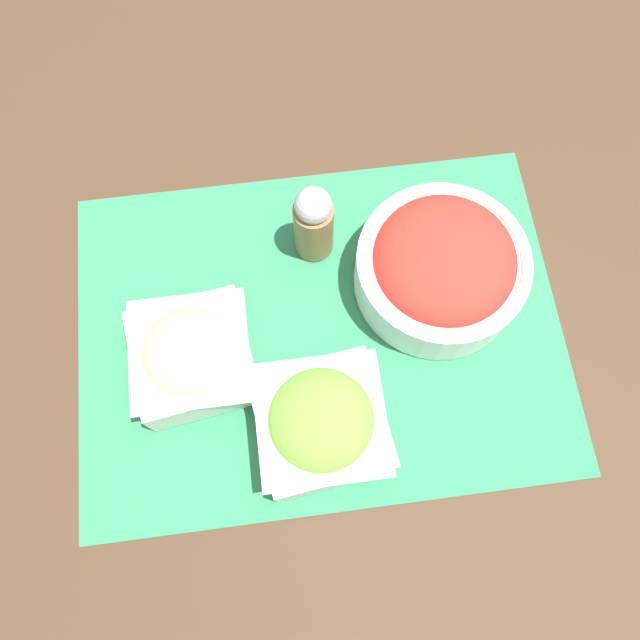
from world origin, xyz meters
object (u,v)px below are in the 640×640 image
(cucumber_bowl, at_px, (193,356))
(pepper_shaker, at_px, (314,222))
(lettuce_bowl, at_px, (321,422))
(tomato_bowl, at_px, (442,266))

(cucumber_bowl, xyz_separation_m, pepper_shaker, (-0.15, -0.13, 0.02))
(cucumber_bowl, bearing_deg, lettuce_bowl, 145.42)
(cucumber_bowl, distance_m, lettuce_bowl, 0.15)
(cucumber_bowl, relative_size, tomato_bowl, 0.72)
(tomato_bowl, relative_size, lettuce_bowl, 1.33)
(cucumber_bowl, relative_size, lettuce_bowl, 0.96)
(lettuce_bowl, distance_m, pepper_shaker, 0.22)
(cucumber_bowl, height_order, lettuce_bowl, lettuce_bowl)
(lettuce_bowl, height_order, pepper_shaker, pepper_shaker)
(tomato_bowl, height_order, lettuce_bowl, tomato_bowl)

